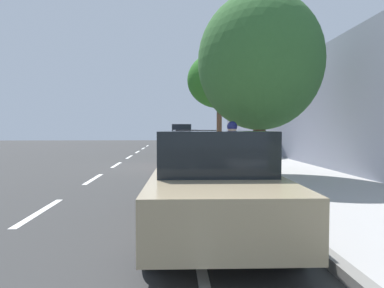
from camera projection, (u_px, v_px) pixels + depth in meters
ground at (175, 167)px, 13.91m from camera, size 67.65×67.65×0.00m
sidewalk at (262, 165)px, 14.09m from camera, size 3.58×42.28×0.14m
curb_edge at (217, 165)px, 14.00m from camera, size 0.16×42.28×0.14m
lane_stripe_centre at (107, 171)px, 12.64m from camera, size 0.14×40.00×0.01m
lane_stripe_bike_edge at (182, 167)px, 13.92m from camera, size 0.12×42.28×0.01m
building_facade at (311, 111)px, 14.10m from camera, size 0.50×42.28×4.64m
parked_sedan_tan_nearest at (212, 181)px, 5.27m from camera, size 1.91×4.44×1.52m
parked_sedan_red_second at (193, 149)px, 13.83m from camera, size 2.00×4.48×1.52m
parked_sedan_silver_mid at (184, 142)px, 21.70m from camera, size 1.97×4.46×1.52m
parked_suv_dark_blue_far at (181, 135)px, 30.97m from camera, size 2.03×4.73×1.99m
bicycle_at_curb at (222, 172)px, 9.30m from camera, size 1.28×1.23×0.74m
cyclist_with_backpack at (233, 147)px, 8.85m from camera, size 0.54×0.55×1.76m
street_tree_mid_block at (260, 62)px, 10.14m from camera, size 3.70×3.70×5.46m
street_tree_far_end at (219, 80)px, 19.28m from camera, size 3.65×3.65×5.78m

